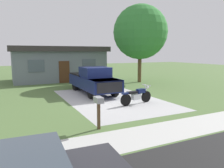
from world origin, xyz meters
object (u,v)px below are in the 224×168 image
Objects in this scene: pickup_truck at (93,80)px; neighbor_house at (58,63)px; motorcycle at (137,96)px; shade_tree at (140,32)px; mailbox at (99,104)px.

pickup_truck is 0.59× the size of neighbor_house.
shade_tree reaches higher than motorcycle.
neighbor_house is (-0.64, 8.50, 0.84)m from pickup_truck.
motorcycle is 1.74× the size of mailbox.
shade_tree reaches higher than pickup_truck.
shade_tree is 0.78× the size of neighbor_house.
shade_tree is (5.20, 7.71, 4.37)m from motorcycle.
pickup_truck is 8.56m from neighbor_house.
pickup_truck reaches higher than mailbox.
mailbox is at bearing -96.71° from neighbor_house.
shade_tree is at bearing 56.00° from motorcycle.
neighbor_house is at bearing 97.40° from motorcycle.
pickup_truck is (-1.02, 4.31, 0.48)m from motorcycle.
neighbor_house is at bearing 94.34° from pickup_truck.
motorcycle is 4.45m from pickup_truck.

